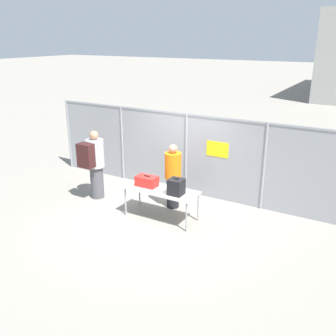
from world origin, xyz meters
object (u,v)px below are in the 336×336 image
Objects in this scene: traveler_hooded at (94,162)px; suitcase_black at (176,187)px; inspection_table at (161,192)px; suitcase_red at (147,181)px; security_worker_near at (173,175)px; utility_trailer at (306,167)px.

suitcase_black is at bearing -25.17° from traveler_hooded.
inspection_table is 0.45m from suitcase_red.
utility_trailer is (2.52, 3.70, -0.47)m from security_worker_near.
inspection_table is 2.14m from traveler_hooded.
traveler_hooded is 1.12× the size of security_worker_near.
utility_trailer is at bearing -124.36° from security_worker_near.
security_worker_near is 4.51m from utility_trailer.
inspection_table is 0.70m from security_worker_near.
traveler_hooded is 2.13m from security_worker_near.
inspection_table is 0.96× the size of traveler_hooded.
inspection_table is at bearing -24.17° from traveler_hooded.
inspection_table is 4.49× the size of suitcase_black.
security_worker_near is (2.05, 0.55, -0.16)m from traveler_hooded.
traveler_hooded is (-2.11, 0.12, 0.34)m from inspection_table.
suitcase_black reaches higher than suitcase_red.
security_worker_near reaches higher than suitcase_black.
suitcase_red is at bearing 176.98° from inspection_table.
security_worker_near is (-0.50, 0.74, -0.06)m from suitcase_black.
suitcase_black reaches higher than inspection_table.
suitcase_red is 1.32× the size of suitcase_black.
utility_trailer is (2.46, 4.37, -0.29)m from inspection_table.
suitcase_black is (0.44, -0.07, 0.24)m from inspection_table.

